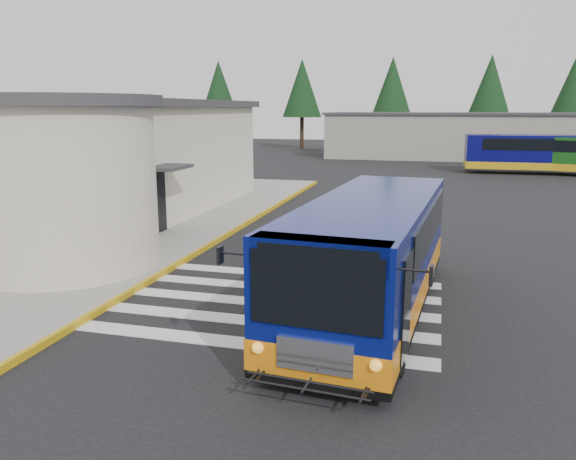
# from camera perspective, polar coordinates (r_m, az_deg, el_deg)

# --- Properties ---
(ground) EXTENTS (140.00, 140.00, 0.00)m
(ground) POSITION_cam_1_polar(r_m,az_deg,el_deg) (14.23, 0.98, -6.57)
(ground) COLOR black
(ground) RESTS_ON ground
(sidewalk) EXTENTS (10.00, 34.00, 0.15)m
(sidewalk) POSITION_cam_1_polar(r_m,az_deg,el_deg) (21.49, -20.19, -0.63)
(sidewalk) COLOR gray
(sidewalk) RESTS_ON ground
(curb_strip) EXTENTS (0.12, 34.00, 0.16)m
(curb_strip) POSITION_cam_1_polar(r_m,az_deg,el_deg) (19.10, -7.93, -1.52)
(curb_strip) COLOR gold
(curb_strip) RESTS_ON ground
(station_building) EXTENTS (12.70, 18.70, 4.80)m
(station_building) POSITION_cam_1_polar(r_m,az_deg,el_deg) (24.53, -20.29, 6.78)
(station_building) COLOR beige
(station_building) RESTS_ON ground
(crosswalk) EXTENTS (8.00, 5.35, 0.01)m
(crosswalk) POSITION_cam_1_polar(r_m,az_deg,el_deg) (13.62, -1.90, -7.42)
(crosswalk) COLOR silver
(crosswalk) RESTS_ON ground
(depot_building) EXTENTS (26.40, 8.40, 4.20)m
(depot_building) POSITION_cam_1_polar(r_m,az_deg,el_deg) (55.19, 18.07, 9.10)
(depot_building) COLOR gray
(depot_building) RESTS_ON ground
(tree_line) EXTENTS (58.40, 4.40, 10.00)m
(tree_line) POSITION_cam_1_polar(r_m,az_deg,el_deg) (63.18, 18.27, 13.66)
(tree_line) COLOR black
(tree_line) RESTS_ON ground
(transit_bus) EXTENTS (3.58, 9.51, 2.64)m
(transit_bus) POSITION_cam_1_polar(r_m,az_deg,el_deg) (12.76, 8.35, -3.01)
(transit_bus) COLOR navy
(transit_bus) RESTS_ON ground
(far_bus_a) EXTENTS (9.20, 2.80, 2.36)m
(far_bus_a) POSITION_cam_1_polar(r_m,az_deg,el_deg) (43.92, 23.57, 7.27)
(far_bus_a) COLOR #06064D
(far_bus_a) RESTS_ON ground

